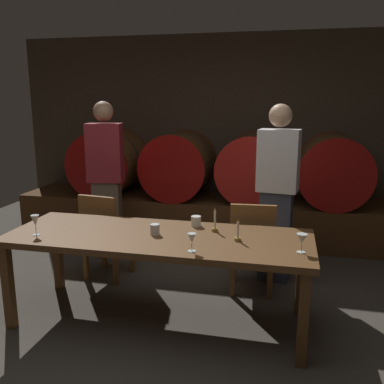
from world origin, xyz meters
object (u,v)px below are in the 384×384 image
wine_barrel_far_right (333,170)px  chair_right (252,243)px  guest_right (277,192)px  wine_barrel_center_right (253,167)px  cup_left (155,229)px  wine_barrel_far_left (110,162)px  candle_right (238,235)px  cup_right (196,221)px  wine_glass_right (302,239)px  wine_glass_center (192,239)px  wine_glass_left (35,221)px  candle_left (215,225)px  wine_barrel_center_left (180,165)px  guest_left (106,179)px  chair_left (104,232)px  dining_table (158,243)px

wine_barrel_far_right → chair_right: size_ratio=1.03×
chair_right → guest_right: 0.58m
wine_barrel_center_right → cup_left: wine_barrel_center_right is taller
wine_barrel_far_left → candle_right: bearing=-48.2°
guest_right → cup_right: size_ratio=20.23×
wine_glass_right → cup_right: (-0.85, 0.45, -0.05)m
guest_right → wine_glass_right: guest_right is taller
candle_right → wine_glass_center: bearing=-134.1°
wine_barrel_far_left → wine_barrel_center_right: (1.94, 0.00, 0.00)m
wine_barrel_far_left → chair_right: 2.66m
candle_right → guest_right: bearing=76.2°
wine_barrel_far_left → cup_right: bearing=-50.3°
wine_barrel_center_right → wine_glass_left: size_ratio=5.62×
wine_barrel_far_right → candle_left: bearing=-117.7°
wine_barrel_far_left → wine_barrel_center_left: same height
chair_right → guest_left: 1.84m
wine_glass_center → cup_left: bearing=140.8°
wine_glass_center → candle_left: bearing=80.8°
guest_right → cup_left: size_ratio=20.39×
guest_left → cup_right: guest_left is taller
chair_left → guest_right: 1.74m
chair_left → wine_glass_center: bearing=146.5°
wine_barrel_center_right → cup_right: wine_barrel_center_right is taller
wine_glass_left → cup_right: bearing=23.6°
wine_barrel_center_left → chair_right: (1.10, -1.59, -0.45)m
wine_glass_center → wine_glass_right: 0.76m
candle_right → cup_left: size_ratio=2.03×
wine_glass_right → cup_left: 1.13m
guest_right → cup_right: 0.99m
cup_left → wine_barrel_center_right: bearing=75.8°
wine_glass_center → wine_glass_right: bearing=11.2°
wine_barrel_far_left → wine_barrel_far_right: bearing=0.0°
wine_barrel_far_right → chair_left: 2.82m
wine_glass_left → cup_right: size_ratio=1.88×
dining_table → wine_glass_left: (-0.94, -0.22, 0.18)m
guest_right → wine_glass_left: bearing=43.0°
chair_right → cup_right: chair_right is taller
dining_table → cup_right: size_ratio=27.88×
dining_table → chair_right: size_ratio=2.73×
wine_barrel_far_right → candle_left: 2.34m
chair_right → guest_right: guest_right is taller
wine_barrel_far_right → guest_left: bearing=-158.6°
wine_barrel_far_left → chair_right: size_ratio=1.03×
wine_barrel_far_left → wine_glass_center: size_ratio=6.90×
wine_barrel_far_left → wine_barrel_center_right: same height
wine_barrel_far_right → guest_right: 1.37m
wine_barrel_far_right → wine_glass_left: size_ratio=5.62×
chair_left → guest_left: 0.77m
wine_barrel_center_right → wine_glass_right: (0.54, -2.41, -0.11)m
candle_left → guest_right: bearing=61.3°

